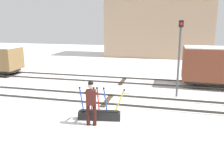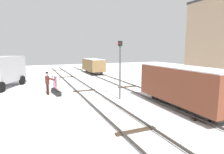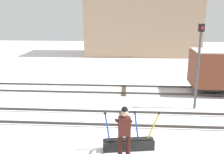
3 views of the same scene
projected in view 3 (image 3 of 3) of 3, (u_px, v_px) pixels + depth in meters
The scene contains 7 objects.
ground_plane at pixel (122, 121), 11.28m from camera, with size 60.00×60.00×0.00m, color white.
track_main_line at pixel (122, 118), 11.26m from camera, with size 44.00×1.94×0.18m.
track_siding_near at pixel (124, 90), 15.37m from camera, with size 44.00×1.94×0.18m.
switch_lever_frame at pixel (129, 143), 8.88m from camera, with size 2.00×0.64×1.45m.
rail_worker at pixel (124, 129), 8.12m from camera, with size 0.61×0.75×1.86m.
signal_post at pixel (199, 59), 12.06m from camera, with size 0.24×0.32×4.18m.
apartment_building at pixel (142, 9), 27.33m from camera, with size 12.39×5.17×9.80m.
Camera 3 is at (0.21, -10.42, 4.76)m, focal length 40.45 mm.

